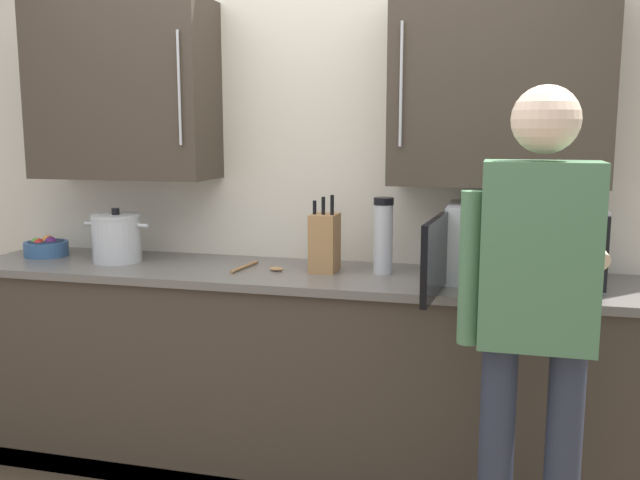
{
  "coord_description": "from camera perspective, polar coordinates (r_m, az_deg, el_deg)",
  "views": [
    {
      "loc": [
        0.88,
        -1.95,
        1.55
      ],
      "look_at": [
        0.15,
        0.84,
        1.09
      ],
      "focal_mm": 38.98,
      "sensor_mm": 36.0,
      "label": 1
    }
  ],
  "objects": [
    {
      "name": "back_wall_tiled",
      "position": [
        3.23,
        -1.11,
        8.49
      ],
      "size": [
        3.47,
        0.44,
        2.84
      ],
      "color": "beige",
      "rests_on": "ground_plane"
    },
    {
      "name": "counter_unit",
      "position": [
        3.16,
        -2.46,
        -10.93
      ],
      "size": [
        2.97,
        0.61,
        0.94
      ],
      "color": "#3D3328",
      "rests_on": "ground_plane"
    },
    {
      "name": "microwave_oven",
      "position": [
        2.9,
        15.67,
        -0.31
      ],
      "size": [
        0.64,
        0.79,
        0.31
      ],
      "color": "#B7BABF",
      "rests_on": "counter_unit"
    },
    {
      "name": "wooden_spoon",
      "position": [
        3.06,
        -4.97,
        -2.27
      ],
      "size": [
        0.21,
        0.25,
        0.02
      ],
      "color": "#A37547",
      "rests_on": "counter_unit"
    },
    {
      "name": "stock_pot",
      "position": [
        3.35,
        -16.34,
        0.15
      ],
      "size": [
        0.32,
        0.23,
        0.25
      ],
      "color": "#B7BABF",
      "rests_on": "counter_unit"
    },
    {
      "name": "thermos_flask",
      "position": [
        2.95,
        5.21,
        0.36
      ],
      "size": [
        0.09,
        0.09,
        0.33
      ],
      "color": "#B7BABF",
      "rests_on": "counter_unit"
    },
    {
      "name": "fruit_bowl",
      "position": [
        3.63,
        -21.57,
        -0.54
      ],
      "size": [
        0.21,
        0.21,
        0.1
      ],
      "color": "#335684",
      "rests_on": "counter_unit"
    },
    {
      "name": "knife_block",
      "position": [
        2.99,
        0.38,
        -0.19
      ],
      "size": [
        0.11,
        0.15,
        0.34
      ],
      "color": "#A37547",
      "rests_on": "counter_unit"
    },
    {
      "name": "person_figure",
      "position": [
        2.22,
        17.24,
        -5.52
      ],
      "size": [
        0.44,
        0.54,
        1.68
      ],
      "color": "#282D3D",
      "rests_on": "ground_plane"
    }
  ]
}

